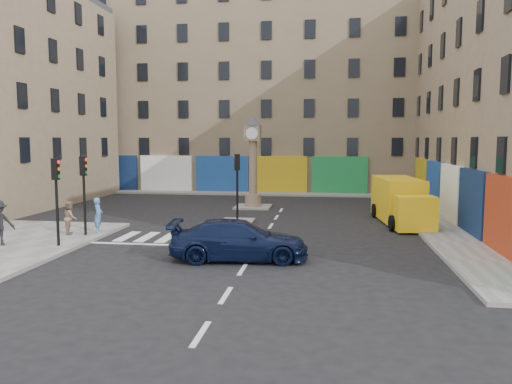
% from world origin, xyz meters
% --- Properties ---
extents(ground, '(120.00, 120.00, 0.00)m').
position_xyz_m(ground, '(0.00, 0.00, 0.00)').
color(ground, black).
rests_on(ground, ground).
extents(sidewalk_right, '(2.60, 30.00, 0.15)m').
position_xyz_m(sidewalk_right, '(8.70, 10.00, 0.07)').
color(sidewalk_right, gray).
rests_on(sidewalk_right, ground).
extents(sidewalk_far, '(32.00, 2.40, 0.15)m').
position_xyz_m(sidewalk_far, '(-4.00, 22.20, 0.07)').
color(sidewalk_far, gray).
rests_on(sidewalk_far, ground).
extents(island_near, '(1.80, 1.80, 0.12)m').
position_xyz_m(island_near, '(-2.00, 8.00, 0.06)').
color(island_near, gray).
rests_on(island_near, ground).
extents(island_far, '(2.40, 2.40, 0.12)m').
position_xyz_m(island_far, '(-2.00, 14.00, 0.06)').
color(island_far, gray).
rests_on(island_far, ground).
extents(building_far, '(32.00, 10.00, 17.00)m').
position_xyz_m(building_far, '(-4.00, 28.00, 8.50)').
color(building_far, '#7D6C53').
rests_on(building_far, ground).
extents(traffic_light_left_near, '(0.28, 0.22, 3.70)m').
position_xyz_m(traffic_light_left_near, '(-8.30, 0.20, 2.62)').
color(traffic_light_left_near, black).
rests_on(traffic_light_left_near, sidewalk_left).
extents(traffic_light_left_far, '(0.28, 0.22, 3.70)m').
position_xyz_m(traffic_light_left_far, '(-8.30, 2.60, 2.62)').
color(traffic_light_left_far, black).
rests_on(traffic_light_left_far, sidewalk_left).
extents(traffic_light_island, '(0.28, 0.22, 3.70)m').
position_xyz_m(traffic_light_island, '(-2.00, 8.00, 2.59)').
color(traffic_light_island, black).
rests_on(traffic_light_island, island_near).
extents(clock_pillar, '(1.20, 1.20, 6.10)m').
position_xyz_m(clock_pillar, '(-2.00, 14.00, 3.55)').
color(clock_pillar, '#8E795D').
rests_on(clock_pillar, island_far).
extents(navy_sedan, '(5.53, 2.75, 1.54)m').
position_xyz_m(navy_sedan, '(-0.39, -0.57, 0.77)').
color(navy_sedan, black).
rests_on(navy_sedan, ground).
extents(yellow_van, '(2.82, 6.90, 2.45)m').
position_xyz_m(yellow_van, '(7.01, 9.08, 1.22)').
color(yellow_van, yellow).
rests_on(yellow_van, ground).
extents(pedestrian_blue, '(0.55, 0.70, 1.68)m').
position_xyz_m(pedestrian_blue, '(-8.00, 3.35, 0.99)').
color(pedestrian_blue, '#5987CC').
rests_on(pedestrian_blue, sidewalk_left).
extents(pedestrian_tan, '(0.85, 0.94, 1.58)m').
position_xyz_m(pedestrian_tan, '(-9.09, 2.71, 0.94)').
color(pedestrian_tan, '#94735B').
rests_on(pedestrian_tan, sidewalk_left).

